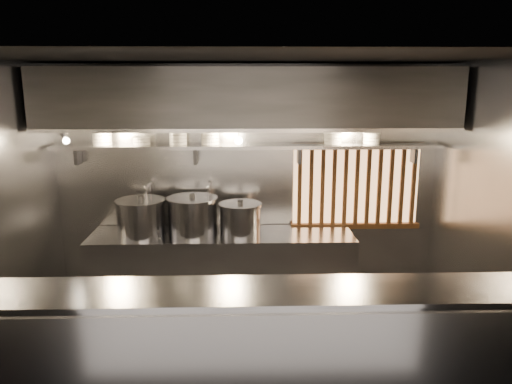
{
  "coord_description": "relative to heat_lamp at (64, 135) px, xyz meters",
  "views": [
    {
      "loc": [
        -0.07,
        -4.33,
        2.62
      ],
      "look_at": [
        0.07,
        0.55,
        1.52
      ],
      "focal_mm": 35.0,
      "sensor_mm": 36.0,
      "label": 1
    }
  ],
  "objects": [
    {
      "name": "ceiling",
      "position": [
        1.9,
        -0.85,
        0.73
      ],
      "size": [
        4.5,
        4.5,
        0.0
      ],
      "primitive_type": "plane",
      "rotation": [
        3.14,
        0.0,
        0.0
      ],
      "color": "black",
      "rests_on": "wall_back"
    },
    {
      "name": "bowl_stack_5",
      "position": [
        3.32,
        0.47,
        -0.1
      ],
      "size": [
        0.2,
        0.2,
        0.13
      ],
      "color": "silver",
      "rests_on": "bowl_shelf"
    },
    {
      "name": "bowl_stack_3",
      "position": [
        1.48,
        0.47,
        -0.08
      ],
      "size": [
        0.22,
        0.22,
        0.17
      ],
      "color": "silver",
      "rests_on": "bowl_shelf"
    },
    {
      "name": "faucet_right",
      "position": [
        1.45,
        0.52,
        -0.76
      ],
      "size": [
        0.04,
        0.3,
        0.5
      ],
      "color": "silver",
      "rests_on": "wall_back"
    },
    {
      "name": "floor",
      "position": [
        1.9,
        -0.85,
        -2.07
      ],
      "size": [
        4.5,
        4.5,
        0.0
      ],
      "primitive_type": "plane",
      "color": "black",
      "rests_on": "ground"
    },
    {
      "name": "wall_back",
      "position": [
        1.9,
        0.65,
        -0.67
      ],
      "size": [
        4.5,
        0.0,
        4.5
      ],
      "primitive_type": "plane",
      "rotation": [
        1.57,
        0.0,
        0.0
      ],
      "color": "gray",
      "rests_on": "floor"
    },
    {
      "name": "serving_counter",
      "position": [
        1.9,
        -1.81,
        -1.5
      ],
      "size": [
        4.5,
        0.56,
        1.13
      ],
      "color": "#A0A0A5",
      "rests_on": "floor"
    },
    {
      "name": "bowl_stack_4",
      "position": [
        2.87,
        0.47,
        -0.1
      ],
      "size": [
        0.22,
        0.22,
        0.13
      ],
      "color": "silver",
      "rests_on": "bowl_shelf"
    },
    {
      "name": "faucet_left",
      "position": [
        0.75,
        0.52,
        -0.76
      ],
      "size": [
        0.04,
        0.3,
        0.5
      ],
      "color": "silver",
      "rests_on": "wall_back"
    },
    {
      "name": "stock_pot_right",
      "position": [
        1.81,
        0.26,
        -0.98
      ],
      "size": [
        0.6,
        0.6,
        0.4
      ],
      "rotation": [
        0.0,
        0.0,
        -0.28
      ],
      "color": "#A0A0A5",
      "rests_on": "cooking_bench"
    },
    {
      "name": "bowl_shelf",
      "position": [
        1.9,
        0.47,
        -0.19
      ],
      "size": [
        4.4,
        0.34,
        0.04
      ],
      "primitive_type": "cube",
      "color": "#A0A0A5",
      "rests_on": "wall_back"
    },
    {
      "name": "bowl_stack_2",
      "position": [
        1.11,
        0.47,
        -0.08
      ],
      "size": [
        0.21,
        0.21,
        0.17
      ],
      "color": "silver",
      "rests_on": "bowl_shelf"
    },
    {
      "name": "wood_screen",
      "position": [
        3.2,
        0.6,
        -0.69
      ],
      "size": [
        1.56,
        0.09,
        1.04
      ],
      "color": "#FFB772",
      "rests_on": "wall_back"
    },
    {
      "name": "wall_right",
      "position": [
        4.15,
        -0.85,
        -0.67
      ],
      "size": [
        0.0,
        3.0,
        3.0
      ],
      "primitive_type": "plane",
      "rotation": [
        1.57,
        0.0,
        -1.57
      ],
      "color": "gray",
      "rests_on": "floor"
    },
    {
      "name": "exhaust_hood",
      "position": [
        1.9,
        0.25,
        0.36
      ],
      "size": [
        4.4,
        0.81,
        0.65
      ],
      "color": "#2D2D30",
      "rests_on": "ceiling"
    },
    {
      "name": "bowl_stack_0",
      "position": [
        0.26,
        0.47,
        -0.08
      ],
      "size": [
        0.23,
        0.23,
        0.17
      ],
      "color": "silver",
      "rests_on": "bowl_shelf"
    },
    {
      "name": "pendant_bulb",
      "position": [
        1.8,
        0.35,
        -0.11
      ],
      "size": [
        0.09,
        0.09,
        0.19
      ],
      "color": "#2D2D30",
      "rests_on": "exhaust_hood"
    },
    {
      "name": "bowl_stack_1",
      "position": [
        0.7,
        0.47,
        -0.12
      ],
      "size": [
        0.21,
        0.21,
        0.09
      ],
      "color": "silver",
      "rests_on": "bowl_shelf"
    },
    {
      "name": "stock_pot_left",
      "position": [
        0.69,
        0.25,
        -0.96
      ],
      "size": [
        0.6,
        0.6,
        0.46
      ],
      "rotation": [
        0.0,
        0.0,
        0.08
      ],
      "color": "#A0A0A5",
      "rests_on": "cooking_bench"
    },
    {
      "name": "stock_pot_mid",
      "position": [
        1.27,
        0.29,
        -0.95
      ],
      "size": [
        0.66,
        0.66,
        0.47
      ],
      "rotation": [
        0.0,
        0.0,
        0.15
      ],
      "color": "#A0A0A5",
      "rests_on": "cooking_bench"
    },
    {
      "name": "heat_lamp",
      "position": [
        0.0,
        0.0,
        0.0
      ],
      "size": [
        0.25,
        0.35,
        0.2
      ],
      "color": "#A0A0A5",
      "rests_on": "exhaust_hood"
    },
    {
      "name": "cooking_bench",
      "position": [
        1.6,
        0.28,
        -1.62
      ],
      "size": [
        3.0,
        0.7,
        0.9
      ],
      "primitive_type": "cube",
      "color": "#A0A0A5",
      "rests_on": "floor"
    }
  ]
}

